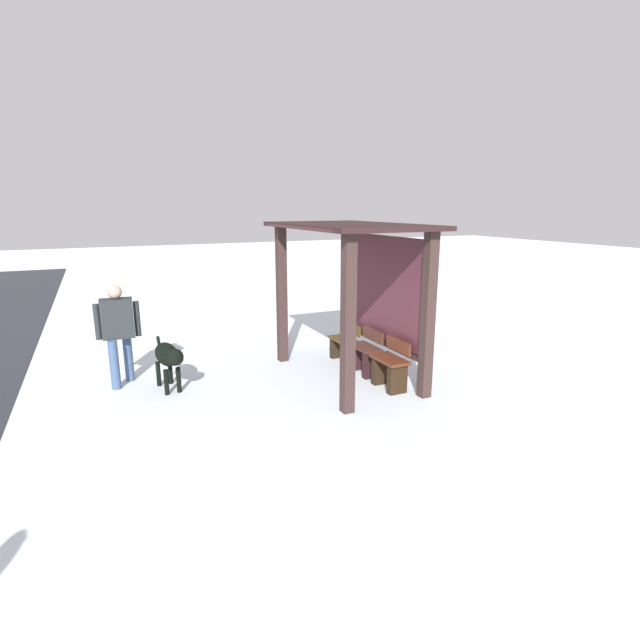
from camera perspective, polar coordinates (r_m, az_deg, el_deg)
ground_plane at (r=8.12m, az=3.10°, el=-6.70°), size 60.00×60.00×0.00m
bus_shelter at (r=7.80m, az=4.77°, el=5.93°), size 2.98×1.77×2.52m
bench_left_inside at (r=8.83m, az=2.96°, el=-3.08°), size 0.66×0.35×0.70m
bench_center_inside at (r=8.19m, az=5.43°, el=-4.23°), size 0.66×0.34×0.76m
bench_right_inside at (r=7.58m, az=8.32°, el=-5.68°), size 0.66×0.35×0.78m
person_walking at (r=8.11m, az=-22.88°, el=-0.79°), size 0.46×0.67×1.61m
dog at (r=7.70m, az=-17.62°, el=-4.16°), size 1.04×0.40×0.76m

